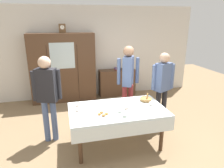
{
  "coord_description": "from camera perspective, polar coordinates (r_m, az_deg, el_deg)",
  "views": [
    {
      "loc": [
        -0.91,
        -3.43,
        2.28
      ],
      "look_at": [
        0.0,
        0.2,
        1.1
      ],
      "focal_mm": 32.26,
      "sensor_mm": 36.0,
      "label": 1
    }
  ],
  "objects": [
    {
      "name": "ground_plane",
      "position": [
        4.21,
        0.68,
        -15.18
      ],
      "size": [
        12.0,
        12.0,
        0.0
      ],
      "primitive_type": "plane",
      "color": "#846B4C",
      "rests_on": "ground"
    },
    {
      "name": "back_wall",
      "position": [
        6.21,
        -5.54,
        8.88
      ],
      "size": [
        6.4,
        0.1,
        2.7
      ],
      "primitive_type": "cube",
      "color": "silver",
      "rests_on": "ground"
    },
    {
      "name": "dining_table",
      "position": [
        3.7,
        1.65,
        -8.61
      ],
      "size": [
        1.73,
        1.03,
        0.75
      ],
      "color": "#4C3321",
      "rests_on": "ground"
    },
    {
      "name": "wall_cabinet",
      "position": [
        5.93,
        -13.66,
        4.39
      ],
      "size": [
        1.8,
        0.46,
        1.96
      ],
      "color": "#4C3321",
      "rests_on": "ground"
    },
    {
      "name": "mantel_clock",
      "position": [
        5.78,
        -13.92,
        15.08
      ],
      "size": [
        0.18,
        0.11,
        0.24
      ],
      "color": "brown",
      "rests_on": "wall_cabinet"
    },
    {
      "name": "bookshelf_low",
      "position": [
        6.33,
        1.41,
        0.43
      ],
      "size": [
        1.12,
        0.35,
        0.83
      ],
      "color": "#4C3321",
      "rests_on": "ground"
    },
    {
      "name": "book_stack",
      "position": [
        6.22,
        1.44,
        4.35
      ],
      "size": [
        0.18,
        0.22,
        0.06
      ],
      "color": "#99332D",
      "rests_on": "bookshelf_low"
    },
    {
      "name": "tea_cup_far_right",
      "position": [
        3.63,
        -9.63,
        -7.22
      ],
      "size": [
        0.13,
        0.13,
        0.06
      ],
      "color": "white",
      "rests_on": "dining_table"
    },
    {
      "name": "tea_cup_mid_right",
      "position": [
        3.83,
        -9.46,
        -5.83
      ],
      "size": [
        0.13,
        0.13,
        0.06
      ],
      "color": "white",
      "rests_on": "dining_table"
    },
    {
      "name": "tea_cup_near_left",
      "position": [
        3.54,
        2.39,
        -7.67
      ],
      "size": [
        0.13,
        0.13,
        0.06
      ],
      "color": "silver",
      "rests_on": "dining_table"
    },
    {
      "name": "tea_cup_center",
      "position": [
        3.67,
        4.23,
        -6.69
      ],
      "size": [
        0.13,
        0.13,
        0.06
      ],
      "color": "white",
      "rests_on": "dining_table"
    },
    {
      "name": "tea_cup_mid_left",
      "position": [
        3.89,
        11.05,
        -5.56
      ],
      "size": [
        0.13,
        0.13,
        0.06
      ],
      "color": "white",
      "rests_on": "dining_table"
    },
    {
      "name": "tea_cup_far_left",
      "position": [
        3.38,
        3.77,
        -8.91
      ],
      "size": [
        0.13,
        0.13,
        0.06
      ],
      "color": "silver",
      "rests_on": "dining_table"
    },
    {
      "name": "bread_basket",
      "position": [
        4.08,
        9.59,
        -4.25
      ],
      "size": [
        0.24,
        0.24,
        0.16
      ],
      "color": "#9E7542",
      "rests_on": "dining_table"
    },
    {
      "name": "pastry_plate",
      "position": [
        3.44,
        -2.58,
        -8.63
      ],
      "size": [
        0.28,
        0.28,
        0.05
      ],
      "color": "white",
      "rests_on": "dining_table"
    },
    {
      "name": "spoon_near_right",
      "position": [
        3.57,
        9.34,
        -8.08
      ],
      "size": [
        0.12,
        0.02,
        0.01
      ],
      "color": "silver",
      "rests_on": "dining_table"
    },
    {
      "name": "spoon_far_right",
      "position": [
        3.76,
        9.26,
        -6.72
      ],
      "size": [
        0.12,
        0.02,
        0.01
      ],
      "color": "silver",
      "rests_on": "dining_table"
    },
    {
      "name": "spoon_back_edge",
      "position": [
        3.65,
        -6.43,
        -7.31
      ],
      "size": [
        0.12,
        0.02,
        0.01
      ],
      "color": "silver",
      "rests_on": "dining_table"
    },
    {
      "name": "person_beside_shelf",
      "position": [
        4.57,
        4.58,
        2.28
      ],
      "size": [
        0.52,
        0.41,
        1.76
      ],
      "color": "#933338",
      "rests_on": "ground"
    },
    {
      "name": "person_behind_table_left",
      "position": [
        4.52,
        14.17,
        0.53
      ],
      "size": [
        0.52,
        0.34,
        1.64
      ],
      "color": "#232328",
      "rests_on": "ground"
    },
    {
      "name": "person_by_cabinet",
      "position": [
        3.91,
        -17.89,
        -1.97
      ],
      "size": [
        0.52,
        0.32,
        1.68
      ],
      "color": "slate",
      "rests_on": "ground"
    }
  ]
}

